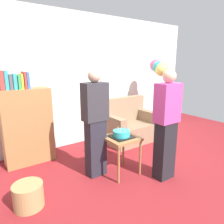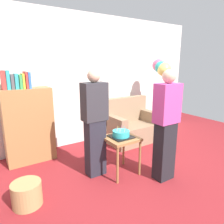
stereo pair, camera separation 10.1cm
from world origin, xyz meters
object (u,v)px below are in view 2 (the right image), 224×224
at_px(person_holding_cake, 166,126).
at_px(handbag, 169,144).
at_px(bookshelf, 28,124).
at_px(birthday_cake, 121,134).
at_px(side_table, 121,143).
at_px(person_blowing_candles, 95,123).
at_px(balloon_bunch, 162,68).
at_px(couch, 131,126).
at_px(wicker_basket, 27,194).

distance_m(person_holding_cake, handbag, 1.35).
xyz_separation_m(bookshelf, person_holding_cake, (1.54, -1.71, 0.14)).
relative_size(birthday_cake, person_holding_cake, 0.20).
relative_size(side_table, birthday_cake, 1.88).
bearing_deg(handbag, birthday_cake, -171.65).
distance_m(person_blowing_candles, person_holding_cake, 1.04).
bearing_deg(balloon_bunch, couch, 169.53).
height_order(bookshelf, person_holding_cake, person_holding_cake).
height_order(couch, bookshelf, bookshelf).
bearing_deg(couch, person_holding_cake, -110.52).
bearing_deg(side_table, person_blowing_candles, 149.54).
distance_m(bookshelf, wicker_basket, 1.37).
xyz_separation_m(couch, bookshelf, (-2.09, 0.23, 0.35)).
bearing_deg(bookshelf, person_holding_cake, -48.16).
distance_m(handbag, balloon_bunch, 1.69).
xyz_separation_m(side_table, person_holding_cake, (0.45, -0.48, 0.32)).
bearing_deg(person_blowing_candles, person_holding_cake, -60.50).
bearing_deg(bookshelf, person_blowing_candles, -54.47).
bearing_deg(balloon_bunch, wicker_basket, -164.84).
height_order(wicker_basket, handbag, wicker_basket).
distance_m(bookshelf, balloon_bunch, 3.00).
distance_m(couch, bookshelf, 2.13).
bearing_deg(person_holding_cake, birthday_cake, -52.17).
bearing_deg(birthday_cake, couch, 45.16).
height_order(birthday_cake, balloon_bunch, balloon_bunch).
relative_size(couch, wicker_basket, 3.06).
xyz_separation_m(birthday_cake, balloon_bunch, (1.76, 0.88, 0.95)).
distance_m(person_blowing_candles, balloon_bunch, 2.33).
height_order(bookshelf, handbag, bookshelf).
bearing_deg(bookshelf, birthday_cake, -48.84).
bearing_deg(balloon_bunch, handbag, -120.08).
distance_m(side_table, birthday_cake, 0.14).
distance_m(birthday_cake, person_blowing_candles, 0.44).
bearing_deg(balloon_bunch, birthday_cake, -153.46).
bearing_deg(wicker_basket, couch, 22.38).
relative_size(couch, person_blowing_candles, 0.67).
height_order(couch, side_table, couch).
bearing_deg(side_table, birthday_cake, 170.47).
distance_m(side_table, handbag, 1.44).
xyz_separation_m(bookshelf, birthday_cake, (1.08, -1.24, -0.04)).
relative_size(couch, handbag, 3.93).
xyz_separation_m(couch, wicker_basket, (-2.42, -1.00, -0.19)).
height_order(birthday_cake, person_blowing_candles, person_blowing_candles).
bearing_deg(couch, wicker_basket, -157.62).
bearing_deg(person_blowing_candles, handbag, -20.10).
relative_size(bookshelf, birthday_cake, 5.00).
distance_m(wicker_basket, handbag, 2.78).
bearing_deg(wicker_basket, person_holding_cake, -14.90).
bearing_deg(couch, side_table, -134.84).
relative_size(bookshelf, balloon_bunch, 0.89).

